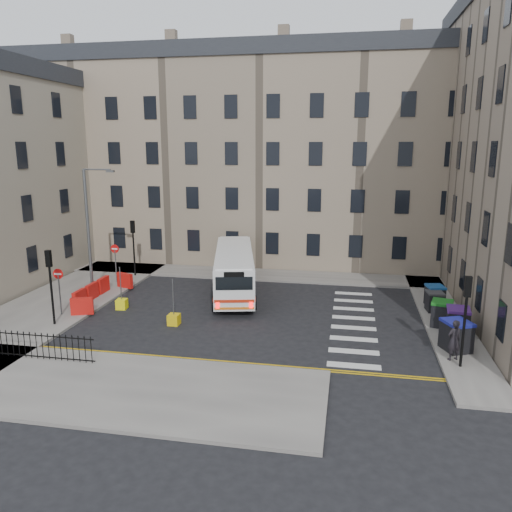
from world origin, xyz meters
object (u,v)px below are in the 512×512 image
(wheelie_bin_c, at_px, (442,313))
(wheelie_bin_d, at_px, (434,301))
(bollard_chevron, at_px, (174,319))
(wheelie_bin_b, at_px, (458,321))
(bollard_yellow, at_px, (122,304))
(wheelie_bin_e, at_px, (435,296))
(streetlamp, at_px, (88,229))
(pedestrian, at_px, (454,340))
(wheelie_bin_a, at_px, (456,335))
(bus, at_px, (234,269))

(wheelie_bin_c, distance_m, wheelie_bin_d, 2.45)
(wheelie_bin_d, bearing_deg, bollard_chevron, -167.97)
(wheelie_bin_b, bearing_deg, wheelie_bin_d, 105.36)
(wheelie_bin_c, distance_m, bollard_yellow, 18.34)
(wheelie_bin_c, xyz_separation_m, wheelie_bin_e, (0.18, 3.46, -0.06))
(streetlamp, bearing_deg, pedestrian, -17.75)
(wheelie_bin_a, bearing_deg, bus, 125.91)
(wheelie_bin_b, xyz_separation_m, bollard_chevron, (-14.89, -0.96, -0.56))
(bus, xyz_separation_m, wheelie_bin_a, (12.54, -7.62, -0.76))
(streetlamp, relative_size, wheelie_bin_a, 4.94)
(bollard_yellow, bearing_deg, wheelie_bin_b, -3.12)
(bus, relative_size, wheelie_bin_e, 8.20)
(wheelie_bin_d, xyz_separation_m, pedestrian, (-0.24, -6.94, 0.36))
(streetlamp, xyz_separation_m, wheelie_bin_d, (21.62, 0.10, -3.60))
(wheelie_bin_e, xyz_separation_m, bollard_chevron, (-14.49, -5.65, -0.48))
(wheelie_bin_e, bearing_deg, bollard_chevron, -169.71)
(bus, height_order, wheelie_bin_c, bus)
(wheelie_bin_b, relative_size, bollard_chevron, 2.36)
(pedestrian, relative_size, bollard_chevron, 3.16)
(bollard_chevron, bearing_deg, wheelie_bin_e, 21.28)
(wheelie_bin_e, height_order, pedestrian, pedestrian)
(streetlamp, bearing_deg, bollard_yellow, -37.76)
(wheelie_bin_d, bearing_deg, bollard_yellow, -177.67)
(wheelie_bin_d, height_order, bollard_yellow, wheelie_bin_d)
(wheelie_bin_c, bearing_deg, bollard_chevron, -157.59)
(wheelie_bin_e, bearing_deg, wheelie_bin_b, -96.19)
(bus, distance_m, bollard_chevron, 6.90)
(bollard_chevron, bearing_deg, bollard_yellow, 153.64)
(bus, bearing_deg, streetlamp, 178.97)
(pedestrian, bearing_deg, wheelie_bin_b, -131.92)
(streetlamp, xyz_separation_m, wheelie_bin_e, (21.79, 1.11, -3.56))
(wheelie_bin_e, bearing_deg, bollard_yellow, -179.81)
(bus, height_order, pedestrian, bus)
(wheelie_bin_e, bearing_deg, streetlamp, 171.94)
(wheelie_bin_a, relative_size, wheelie_bin_c, 1.13)
(wheelie_bin_b, bearing_deg, streetlamp, 177.54)
(wheelie_bin_d, xyz_separation_m, wheelie_bin_e, (0.17, 1.02, 0.05))
(wheelie_bin_b, height_order, wheelie_bin_c, wheelie_bin_b)
(bus, height_order, bollard_yellow, bus)
(bollard_chevron, bearing_deg, bus, 73.74)
(wheelie_bin_c, distance_m, bollard_chevron, 14.49)
(wheelie_bin_c, bearing_deg, wheelie_bin_d, 103.46)
(wheelie_bin_c, bearing_deg, streetlamp, -172.46)
(wheelie_bin_b, height_order, bollard_yellow, wheelie_bin_b)
(wheelie_bin_b, bearing_deg, bollard_yellow, -176.43)
(wheelie_bin_d, height_order, wheelie_bin_e, wheelie_bin_e)
(wheelie_bin_a, bearing_deg, wheelie_bin_e, 66.67)
(streetlamp, height_order, wheelie_bin_e, streetlamp)
(streetlamp, relative_size, bollard_yellow, 13.57)
(bus, bearing_deg, wheelie_bin_d, -21.65)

